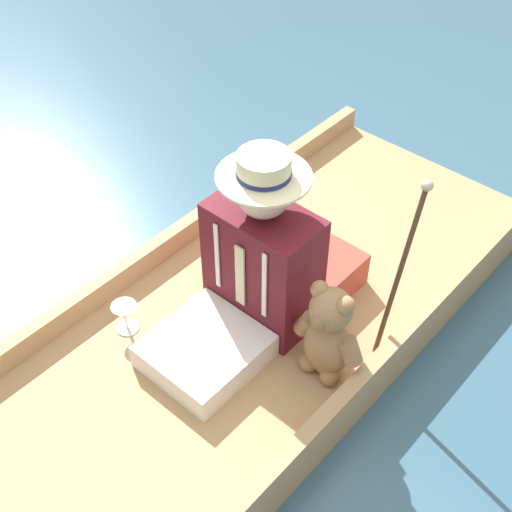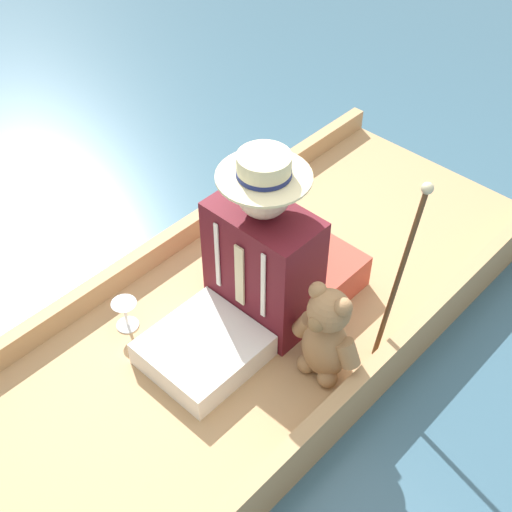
% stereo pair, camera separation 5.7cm
% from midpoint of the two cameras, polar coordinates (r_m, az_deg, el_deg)
% --- Properties ---
extents(ground_plane, '(16.00, 16.00, 0.00)m').
position_cam_midpoint_polar(ground_plane, '(3.07, -0.14, -5.93)').
color(ground_plane, '#385B70').
extents(punt_boat, '(1.16, 2.76, 0.23)m').
position_cam_midpoint_polar(punt_boat, '(3.02, -0.15, -5.05)').
color(punt_boat, tan).
rests_on(punt_boat, ground_plane).
extents(seat_cushion, '(0.43, 0.30, 0.16)m').
position_cam_midpoint_polar(seat_cushion, '(3.06, 3.58, -0.63)').
color(seat_cushion, '#B24738').
rests_on(seat_cushion, punt_boat).
extents(seated_person, '(0.43, 0.72, 0.79)m').
position_cam_midpoint_polar(seated_person, '(2.73, -1.03, -1.30)').
color(seated_person, white).
rests_on(seated_person, punt_boat).
extents(teddy_bear, '(0.31, 0.18, 0.44)m').
position_cam_midpoint_polar(teddy_bear, '(2.63, 5.15, -6.29)').
color(teddy_bear, '#9E754C').
rests_on(teddy_bear, punt_boat).
extents(wine_glass, '(0.10, 0.10, 0.13)m').
position_cam_midpoint_polar(wine_glass, '(2.89, -11.03, -4.41)').
color(wine_glass, silver).
rests_on(wine_glass, punt_boat).
extents(walking_cane, '(0.04, 0.19, 0.76)m').
position_cam_midpoint_polar(walking_cane, '(2.61, 11.20, -0.01)').
color(walking_cane, brown).
rests_on(walking_cane, punt_boat).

